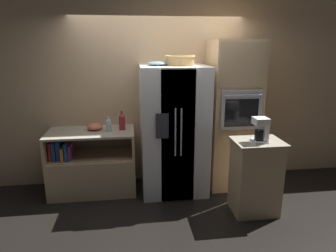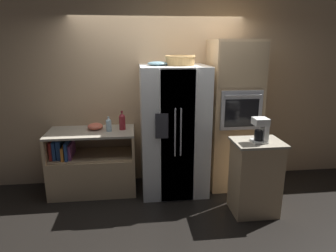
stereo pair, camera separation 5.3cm
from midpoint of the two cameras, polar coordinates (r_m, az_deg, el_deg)
ground_plane at (r=4.61m, az=-1.62°, el=-11.93°), size 20.00×20.00×0.00m
wall_back at (r=4.60m, az=-2.32°, el=6.43°), size 12.00×0.06×2.80m
counter_left at (r=4.57m, az=-14.61°, el=-7.95°), size 1.22×0.65×0.92m
refrigerator at (r=4.30m, az=0.70°, el=-0.82°), size 0.93×0.84×1.83m
wall_oven at (r=4.53m, az=11.80°, el=2.01°), size 0.70×0.72×2.18m
island_counter at (r=4.00m, az=15.91°, el=-9.27°), size 0.60×0.48×0.97m
wicker_basket at (r=4.18m, az=1.91°, el=12.47°), size 0.42×0.42×0.13m
fruit_bowl at (r=4.14m, az=-2.36°, el=11.82°), size 0.28×0.28×0.06m
bottle_tall at (r=4.29m, az=-11.61°, el=0.26°), size 0.08×0.08×0.21m
bottle_short at (r=4.34m, az=-9.11°, el=0.91°), size 0.09×0.09×0.27m
mixing_bowl at (r=4.43m, az=-14.09°, el=-0.12°), size 0.22×0.22×0.09m
coffee_maker at (r=3.76m, az=17.03°, el=-0.52°), size 0.17×0.18×0.30m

